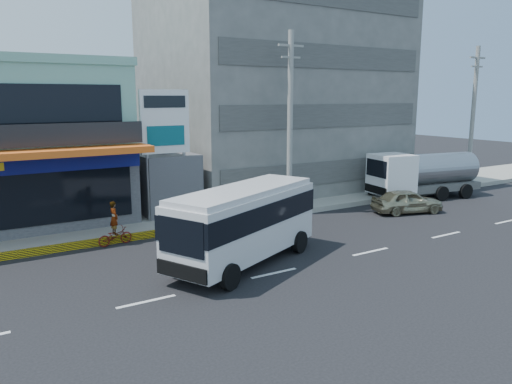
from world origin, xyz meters
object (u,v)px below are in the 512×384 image
(utility_pole_near, at_px, (290,123))
(tanker_truck, at_px, (421,174))
(concrete_building, at_px, (273,90))
(sedan, at_px, (407,201))
(motorcycle_rider, at_px, (115,231))
(minibus, at_px, (244,219))
(utility_pole_far, at_px, (473,116))
(satellite_dish, at_px, (162,152))
(billboard, at_px, (165,129))

(utility_pole_near, xyz_separation_m, tanker_truck, (9.87, -0.85, -3.54))
(concrete_building, height_order, sedan, concrete_building)
(sedan, relative_size, motorcycle_rider, 2.01)
(concrete_building, bearing_deg, sedan, -79.50)
(minibus, bearing_deg, utility_pole_far, 14.63)
(motorcycle_rider, bearing_deg, utility_pole_far, 1.32)
(utility_pole_far, distance_m, tanker_truck, 7.13)
(concrete_building, bearing_deg, minibus, -127.71)
(satellite_dish, distance_m, billboard, 2.31)
(satellite_dish, relative_size, utility_pole_far, 0.15)
(sedan, bearing_deg, minibus, 119.37)
(utility_pole_far, bearing_deg, sedan, -162.32)
(utility_pole_far, height_order, motorcycle_rider, utility_pole_far)
(utility_pole_near, distance_m, sedan, 8.13)
(tanker_truck, bearing_deg, motorcycle_rider, 179.29)
(concrete_building, bearing_deg, utility_pole_far, -32.35)
(billboard, bearing_deg, utility_pole_near, -15.48)
(utility_pole_near, bearing_deg, utility_pole_far, 0.00)
(billboard, distance_m, utility_pole_far, 22.57)
(satellite_dish, height_order, tanker_truck, satellite_dish)
(concrete_building, relative_size, utility_pole_far, 1.60)
(billboard, relative_size, minibus, 0.90)
(minibus, relative_size, sedan, 1.90)
(utility_pole_far, distance_m, minibus, 23.38)
(satellite_dish, distance_m, motorcycle_rider, 6.49)
(billboard, relative_size, motorcycle_rider, 3.44)
(concrete_building, xyz_separation_m, tanker_truck, (5.87, -8.45, -5.39))
(concrete_building, xyz_separation_m, utility_pole_far, (12.00, -7.60, -1.85))
(utility_pole_near, height_order, motorcycle_rider, utility_pole_near)
(concrete_building, distance_m, motorcycle_rider, 17.42)
(minibus, bearing_deg, billboard, 90.79)
(motorcycle_rider, bearing_deg, concrete_building, 30.36)
(concrete_building, distance_m, tanker_truck, 11.61)
(concrete_building, height_order, motorcycle_rider, concrete_building)
(minibus, height_order, sedan, minibus)
(billboard, height_order, motorcycle_rider, billboard)
(concrete_building, xyz_separation_m, minibus, (-10.39, -13.45, -5.17))
(tanker_truck, bearing_deg, sedan, -148.83)
(billboard, height_order, utility_pole_near, utility_pole_near)
(satellite_dish, height_order, utility_pole_near, utility_pole_near)
(concrete_building, relative_size, satellite_dish, 10.67)
(satellite_dish, distance_m, sedan, 14.09)
(tanker_truck, bearing_deg, billboard, 170.81)
(minibus, bearing_deg, tanker_truck, 17.09)
(minibus, distance_m, motorcycle_rider, 6.47)
(utility_pole_near, height_order, minibus, utility_pole_near)
(satellite_dish, xyz_separation_m, billboard, (-0.50, -1.80, 1.35))
(concrete_building, relative_size, minibus, 2.09)
(concrete_building, bearing_deg, utility_pole_near, -117.76)
(satellite_dish, bearing_deg, minibus, -92.39)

